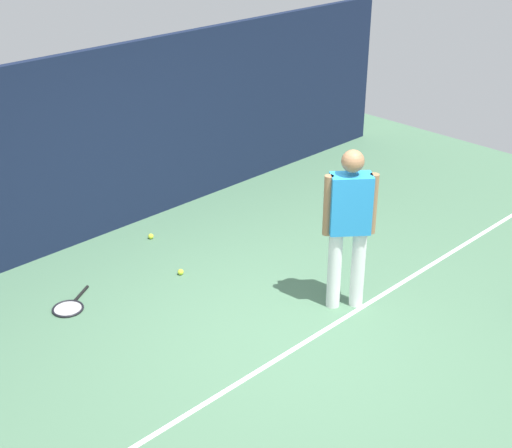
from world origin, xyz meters
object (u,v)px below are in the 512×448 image
(tennis_player, at_px, (349,221))
(tennis_racket, at_px, (69,307))
(tennis_ball_near_player, at_px, (151,236))
(tennis_ball_by_fence, at_px, (181,272))

(tennis_player, distance_m, tennis_racket, 2.99)
(tennis_ball_near_player, bearing_deg, tennis_player, -78.44)
(tennis_racket, height_order, tennis_ball_by_fence, tennis_ball_by_fence)
(tennis_racket, height_order, tennis_ball_near_player, tennis_ball_near_player)
(tennis_ball_by_fence, bearing_deg, tennis_ball_near_player, 72.66)
(tennis_player, xyz_separation_m, tennis_ball_by_fence, (-0.82, 1.66, -0.93))
(tennis_ball_near_player, height_order, tennis_ball_by_fence, same)
(tennis_racket, relative_size, tennis_ball_by_fence, 9.32)
(tennis_player, relative_size, tennis_ball_near_player, 25.76)
(tennis_racket, relative_size, tennis_ball_near_player, 9.32)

